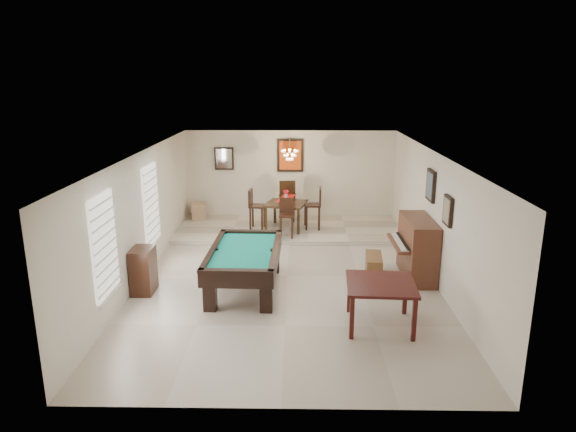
{
  "coord_description": "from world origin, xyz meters",
  "views": [
    {
      "loc": [
        0.18,
        -10.13,
        4.07
      ],
      "look_at": [
        0.0,
        0.6,
        1.15
      ],
      "focal_mm": 32.0,
      "sensor_mm": 36.0,
      "label": 1
    }
  ],
  "objects_px": {
    "upright_piano": "(410,248)",
    "dining_chair_south": "(286,218)",
    "corner_bench": "(199,211)",
    "dining_chair_north": "(287,200)",
    "piano_bench": "(374,266)",
    "apothecary_chest": "(143,270)",
    "square_table": "(380,304)",
    "flower_vase": "(286,194)",
    "pool_table": "(245,270)",
    "dining_chair_east": "(313,208)",
    "dining_table": "(286,213)",
    "chandelier": "(290,151)",
    "dining_chair_west": "(257,209)"
  },
  "relations": [
    {
      "from": "dining_chair_west",
      "to": "chandelier",
      "type": "xyz_separation_m",
      "value": [
        0.86,
        0.11,
        1.54
      ]
    },
    {
      "from": "square_table",
      "to": "flower_vase",
      "type": "bearing_deg",
      "value": 107.5
    },
    {
      "from": "pool_table",
      "to": "dining_table",
      "type": "height_order",
      "value": "dining_table"
    },
    {
      "from": "piano_bench",
      "to": "dining_chair_north",
      "type": "height_order",
      "value": "dining_chair_north"
    },
    {
      "from": "dining_chair_west",
      "to": "chandelier",
      "type": "relative_size",
      "value": 1.79
    },
    {
      "from": "square_table",
      "to": "dining_chair_north",
      "type": "relative_size",
      "value": 0.95
    },
    {
      "from": "upright_piano",
      "to": "dining_chair_east",
      "type": "relative_size",
      "value": 1.34
    },
    {
      "from": "upright_piano",
      "to": "dining_table",
      "type": "distance_m",
      "value": 4.08
    },
    {
      "from": "dining_chair_south",
      "to": "dining_chair_north",
      "type": "xyz_separation_m",
      "value": [
        -0.02,
        1.55,
        0.1
      ]
    },
    {
      "from": "pool_table",
      "to": "corner_bench",
      "type": "relative_size",
      "value": 4.9
    },
    {
      "from": "piano_bench",
      "to": "dining_chair_east",
      "type": "relative_size",
      "value": 0.74
    },
    {
      "from": "upright_piano",
      "to": "dining_chair_east",
      "type": "distance_m",
      "value": 3.65
    },
    {
      "from": "piano_bench",
      "to": "chandelier",
      "type": "bearing_deg",
      "value": 119.51
    },
    {
      "from": "corner_bench",
      "to": "dining_chair_east",
      "type": "bearing_deg",
      "value": -16.57
    },
    {
      "from": "dining_chair_west",
      "to": "dining_table",
      "type": "bearing_deg",
      "value": -80.59
    },
    {
      "from": "corner_bench",
      "to": "dining_chair_north",
      "type": "bearing_deg",
      "value": -4.06
    },
    {
      "from": "dining_chair_north",
      "to": "chandelier",
      "type": "distance_m",
      "value": 1.65
    },
    {
      "from": "dining_table",
      "to": "square_table",
      "type": "bearing_deg",
      "value": -72.5
    },
    {
      "from": "piano_bench",
      "to": "apothecary_chest",
      "type": "bearing_deg",
      "value": -169.14
    },
    {
      "from": "square_table",
      "to": "dining_chair_south",
      "type": "height_order",
      "value": "dining_chair_south"
    },
    {
      "from": "apothecary_chest",
      "to": "corner_bench",
      "type": "relative_size",
      "value": 1.8
    },
    {
      "from": "upright_piano",
      "to": "dining_table",
      "type": "bearing_deg",
      "value": 130.57
    },
    {
      "from": "apothecary_chest",
      "to": "dining_table",
      "type": "height_order",
      "value": "dining_table"
    },
    {
      "from": "pool_table",
      "to": "flower_vase",
      "type": "relative_size",
      "value": 10.4
    },
    {
      "from": "chandelier",
      "to": "dining_chair_south",
      "type": "bearing_deg",
      "value": -94.61
    },
    {
      "from": "chandelier",
      "to": "square_table",
      "type": "bearing_deg",
      "value": -73.64
    },
    {
      "from": "chandelier",
      "to": "dining_chair_west",
      "type": "bearing_deg",
      "value": -173.02
    },
    {
      "from": "flower_vase",
      "to": "dining_chair_east",
      "type": "height_order",
      "value": "dining_chair_east"
    },
    {
      "from": "square_table",
      "to": "dining_chair_north",
      "type": "distance_m",
      "value": 6.35
    },
    {
      "from": "piano_bench",
      "to": "dining_chair_east",
      "type": "bearing_deg",
      "value": 110.88
    },
    {
      "from": "flower_vase",
      "to": "dining_chair_west",
      "type": "distance_m",
      "value": 0.88
    },
    {
      "from": "apothecary_chest",
      "to": "piano_bench",
      "type": "bearing_deg",
      "value": 10.86
    },
    {
      "from": "pool_table",
      "to": "dining_chair_north",
      "type": "distance_m",
      "value": 4.68
    },
    {
      "from": "corner_bench",
      "to": "flower_vase",
      "type": "bearing_deg",
      "value": -20.76
    },
    {
      "from": "piano_bench",
      "to": "upright_piano",
      "type": "bearing_deg",
      "value": 1.81
    },
    {
      "from": "apothecary_chest",
      "to": "dining_chair_east",
      "type": "distance_m",
      "value": 5.25
    },
    {
      "from": "flower_vase",
      "to": "dining_chair_south",
      "type": "distance_m",
      "value": 0.89
    },
    {
      "from": "piano_bench",
      "to": "square_table",
      "type": "bearing_deg",
      "value": -95.73
    },
    {
      "from": "dining_chair_south",
      "to": "dining_chair_west",
      "type": "relative_size",
      "value": 0.92
    },
    {
      "from": "square_table",
      "to": "dining_chair_west",
      "type": "relative_size",
      "value": 1.05
    },
    {
      "from": "dining_table",
      "to": "dining_chair_north",
      "type": "bearing_deg",
      "value": 89.72
    },
    {
      "from": "dining_chair_east",
      "to": "corner_bench",
      "type": "relative_size",
      "value": 2.26
    },
    {
      "from": "dining_table",
      "to": "corner_bench",
      "type": "relative_size",
      "value": 2.03
    },
    {
      "from": "upright_piano",
      "to": "dining_chair_south",
      "type": "bearing_deg",
      "value": 138.45
    },
    {
      "from": "apothecary_chest",
      "to": "dining_chair_east",
      "type": "xyz_separation_m",
      "value": [
        3.4,
        3.99,
        0.24
      ]
    },
    {
      "from": "dining_chair_south",
      "to": "apothecary_chest",
      "type": "bearing_deg",
      "value": -129.08
    },
    {
      "from": "dining_chair_south",
      "to": "chandelier",
      "type": "relative_size",
      "value": 1.65
    },
    {
      "from": "dining_chair_west",
      "to": "dining_chair_east",
      "type": "height_order",
      "value": "dining_chair_east"
    },
    {
      "from": "flower_vase",
      "to": "dining_chair_north",
      "type": "xyz_separation_m",
      "value": [
        0.0,
        0.78,
        -0.35
      ]
    },
    {
      "from": "dining_table",
      "to": "dining_chair_north",
      "type": "xyz_separation_m",
      "value": [
        0.0,
        0.78,
        0.18
      ]
    }
  ]
}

